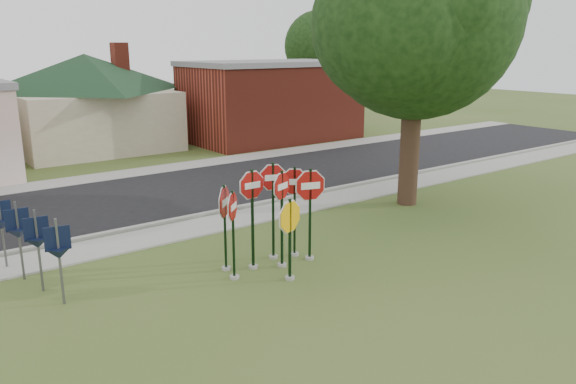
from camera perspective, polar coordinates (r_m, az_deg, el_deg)
ground at (r=13.78m, az=1.95°, el=-9.45°), size 120.00×120.00×0.00m
sidewalk_near at (r=18.09m, az=-9.03°, el=-3.55°), size 60.00×1.60×0.06m
road at (r=22.03m, az=-14.54°, el=-0.57°), size 60.00×7.00×0.04m
sidewalk_far at (r=25.96m, az=-18.20°, el=1.46°), size 60.00×1.60×0.06m
curb at (r=18.93m, az=-10.46°, el=-2.66°), size 60.00×0.20×0.14m
stop_sign_center at (r=14.34m, az=-0.63°, el=-1.45°), size 0.93×0.39×2.67m
stop_sign_yellow at (r=13.63m, az=0.19°, el=-3.81°), size 1.08×0.33×2.19m
stop_sign_left at (r=13.71m, az=-5.60°, el=-3.26°), size 0.73×0.68×2.36m
stop_sign_right at (r=14.83m, az=2.26°, el=-0.88°), size 1.08×0.39×2.64m
stop_sign_back_right at (r=14.90m, az=-1.53°, el=-0.60°), size 0.94×0.35×2.76m
stop_sign_back_left at (r=14.24m, az=-3.65°, el=-1.39°), size 1.01×0.24×2.74m
stop_sign_far_right at (r=15.12m, az=0.68°, el=-0.77°), size 0.75×0.70×2.60m
stop_sign_far_left at (r=14.26m, az=-6.45°, el=-2.38°), size 0.84×0.78×2.39m
route_sign_row at (r=15.16m, az=-25.70°, el=-3.73°), size 1.43×4.63×2.00m
building_house at (r=33.35m, az=-19.80°, el=10.40°), size 11.60×11.60×6.20m
building_brick at (r=34.73m, az=-1.70°, el=9.32°), size 10.20×6.20×4.75m
oak_tree at (r=20.36m, az=12.97°, el=16.99°), size 10.59×9.99×10.08m
bg_tree_right at (r=46.63m, az=3.17°, el=14.57°), size 5.60×5.60×8.40m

